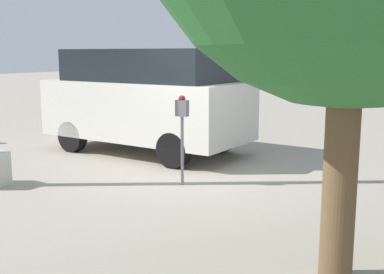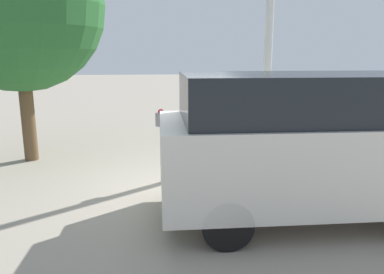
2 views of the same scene
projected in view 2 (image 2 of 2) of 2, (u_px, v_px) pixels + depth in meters
The scene contains 5 objects.
ground_plane at pixel (167, 189), 7.07m from camera, with size 80.00×80.00×0.00m, color gray.
parking_meter_near at pixel (161, 129), 7.21m from camera, with size 0.21×0.14×1.47m.
lamp_post at pixel (268, 54), 8.83m from camera, with size 0.44×0.44×6.62m.
parked_van at pixel (305, 142), 5.64m from camera, with size 4.43×2.06×2.22m.
street_tree at pixel (17, 5), 8.27m from camera, with size 3.84×3.84×5.48m.
Camera 2 is at (-0.22, -6.70, 2.50)m, focal length 35.00 mm.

